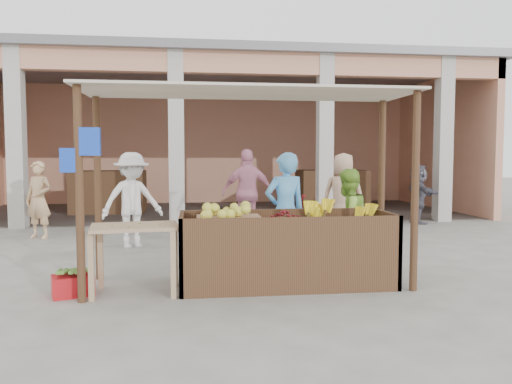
{
  "coord_description": "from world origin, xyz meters",
  "views": [
    {
      "loc": [
        -0.64,
        -6.0,
        1.58
      ],
      "look_at": [
        0.28,
        1.2,
        1.08
      ],
      "focal_mm": 35.0,
      "sensor_mm": 36.0,
      "label": 1
    }
  ],
  "objects": [
    {
      "name": "ground",
      "position": [
        0.0,
        0.0,
        0.0
      ],
      "size": [
        60.0,
        60.0,
        0.0
      ],
      "primitive_type": "plane",
      "color": "slate",
      "rests_on": "ground"
    },
    {
      "name": "market_building",
      "position": [
        0.05,
        8.93,
        2.7
      ],
      "size": [
        14.4,
        6.4,
        4.2
      ],
      "color": "tan",
      "rests_on": "ground"
    },
    {
      "name": "fruit_stall",
      "position": [
        0.5,
        0.0,
        0.4
      ],
      "size": [
        2.6,
        0.95,
        0.8
      ],
      "primitive_type": "cube",
      "color": "#523321",
      "rests_on": "ground"
    },
    {
      "name": "stall_awning",
      "position": [
        -0.01,
        0.06,
        1.98
      ],
      "size": [
        4.09,
        1.35,
        2.39
      ],
      "color": "#523321",
      "rests_on": "ground"
    },
    {
      "name": "banana_heap",
      "position": [
        1.14,
        0.03,
        0.89
      ],
      "size": [
        0.98,
        0.53,
        0.18
      ],
      "primitive_type": null,
      "color": "yellow",
      "rests_on": "fruit_stall"
    },
    {
      "name": "melon_tray",
      "position": [
        -0.2,
        -0.02,
        0.9
      ],
      "size": [
        0.78,
        0.67,
        0.21
      ],
      "color": "#9D7351",
      "rests_on": "fruit_stall"
    },
    {
      "name": "berry_heap",
      "position": [
        0.48,
        0.02,
        0.87
      ],
      "size": [
        0.44,
        0.36,
        0.14
      ],
      "primitive_type": "ellipsoid",
      "color": "maroon",
      "rests_on": "fruit_stall"
    },
    {
      "name": "side_table",
      "position": [
        -1.31,
        -0.15,
        0.66
      ],
      "size": [
        1.06,
        0.78,
        0.8
      ],
      "rotation": [
        0.0,
        0.0,
        0.13
      ],
      "color": "tan",
      "rests_on": "ground"
    },
    {
      "name": "papaya_pile",
      "position": [
        -1.31,
        -0.15,
        0.9
      ],
      "size": [
        0.67,
        0.38,
        0.19
      ],
      "primitive_type": null,
      "color": "#478029",
      "rests_on": "side_table"
    },
    {
      "name": "red_crate",
      "position": [
        -2.01,
        -0.16,
        0.12
      ],
      "size": [
        0.53,
        0.45,
        0.23
      ],
      "primitive_type": "cube",
      "rotation": [
        0.0,
        0.0,
        0.32
      ],
      "color": "red",
      "rests_on": "ground"
    },
    {
      "name": "plantain_bundle",
      "position": [
        -2.01,
        -0.16,
        0.27
      ],
      "size": [
        0.34,
        0.24,
        0.07
      ],
      "primitive_type": null,
      "color": "#558731",
      "rests_on": "red_crate"
    },
    {
      "name": "produce_sacks",
      "position": [
        2.97,
        5.34,
        0.29
      ],
      "size": [
        0.77,
        0.48,
        0.59
      ],
      "color": "maroon",
      "rests_on": "ground"
    },
    {
      "name": "vendor_blue",
      "position": [
        0.64,
        0.84,
        0.88
      ],
      "size": [
        0.76,
        0.63,
        1.76
      ],
      "primitive_type": "imported",
      "rotation": [
        0.0,
        0.0,
        3.38
      ],
      "color": "#55ABEC",
      "rests_on": "ground"
    },
    {
      "name": "vendor_green",
      "position": [
        1.51,
        0.75,
        0.75
      ],
      "size": [
        0.83,
        0.74,
        1.5
      ],
      "primitive_type": "imported",
      "rotation": [
        0.0,
        0.0,
        3.71
      ],
      "color": "#94CF42",
      "rests_on": "ground"
    },
    {
      "name": "motorcycle",
      "position": [
        0.72,
        2.41,
        0.5
      ],
      "size": [
        0.73,
        1.93,
        0.99
      ],
      "primitive_type": "imported",
      "rotation": [
        0.0,
        0.0,
        1.61
      ],
      "color": "maroon",
      "rests_on": "ground"
    },
    {
      "name": "shopper_a",
      "position": [
        -1.69,
        2.89,
        0.9
      ],
      "size": [
        1.29,
        0.99,
        1.8
      ],
      "primitive_type": "imported",
      "rotation": [
        0.0,
        0.0,
        0.4
      ],
      "color": "white",
      "rests_on": "ground"
    },
    {
      "name": "shopper_b",
      "position": [
        0.47,
        3.97,
        0.93
      ],
      "size": [
        1.13,
        0.65,
        1.86
      ],
      "primitive_type": "imported",
      "rotation": [
        0.0,
        0.0,
        3.08
      ],
      "color": "pink",
      "rests_on": "ground"
    },
    {
      "name": "shopper_c",
      "position": [
        2.24,
        3.29,
        0.92
      ],
      "size": [
        1.05,
        0.89,
        1.84
      ],
      "primitive_type": "imported",
      "rotation": [
        0.0,
        0.0,
        2.72
      ],
      "color": "tan",
      "rests_on": "ground"
    },
    {
      "name": "shopper_d",
      "position": [
        4.7,
        5.26,
        0.75
      ],
      "size": [
        0.6,
        1.39,
        1.5
      ],
      "primitive_type": "imported",
      "rotation": [
        0.0,
        0.0,
        1.55
      ],
      "color": "#4C4A56",
      "rests_on": "ground"
    },
    {
      "name": "shopper_e",
      "position": [
        -3.62,
        4.14,
        0.79
      ],
      "size": [
        0.71,
        0.63,
        1.57
      ],
      "primitive_type": "imported",
      "rotation": [
        0.0,
        0.0,
        -0.39
      ],
      "color": "tan",
      "rests_on": "ground"
    }
  ]
}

